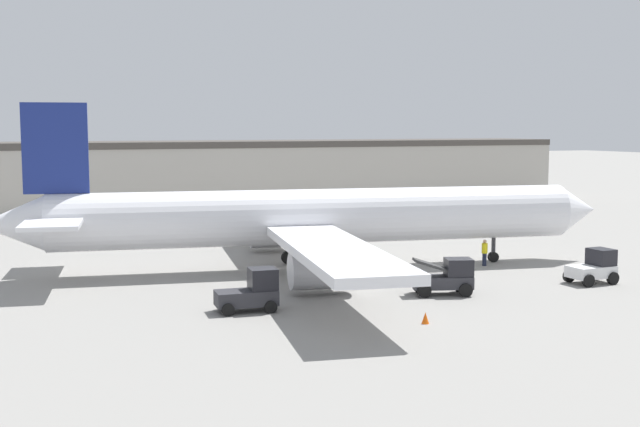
{
  "coord_description": "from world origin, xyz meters",
  "views": [
    {
      "loc": [
        -20.46,
        -47.32,
        9.25
      ],
      "look_at": [
        0.0,
        0.0,
        3.65
      ],
      "focal_mm": 45.0,
      "sensor_mm": 36.0,
      "label": 1
    }
  ],
  "objects": [
    {
      "name": "ground_plane",
      "position": [
        0.0,
        0.0,
        0.0
      ],
      "size": [
        400.0,
        400.0,
        0.0
      ],
      "primitive_type": "plane",
      "color": "gray"
    },
    {
      "name": "terminal_building",
      "position": [
        11.74,
        39.94,
        3.83
      ],
      "size": [
        70.39,
        10.21,
        7.64
      ],
      "color": "#ADA89E",
      "rests_on": "ground_plane"
    },
    {
      "name": "airplane",
      "position": [
        -0.96,
        0.18,
        3.34
      ],
      "size": [
        40.55,
        38.44,
        10.67
      ],
      "rotation": [
        0.0,
        0.0,
        -0.18
      ],
      "color": "white",
      "rests_on": "ground_plane"
    },
    {
      "name": "ground_crew_worker",
      "position": [
        10.56,
        -3.24,
        0.94
      ],
      "size": [
        0.39,
        0.39,
        1.77
      ],
      "rotation": [
        0.0,
        0.0,
        3.66
      ],
      "color": "#1E2338",
      "rests_on": "ground_plane"
    },
    {
      "name": "baggage_tug",
      "position": [
        -7.89,
        -9.61,
        0.97
      ],
      "size": [
        3.21,
        2.06,
        2.16
      ],
      "rotation": [
        0.0,
        0.0,
        -0.11
      ],
      "color": "#2D2D33",
      "rests_on": "ground_plane"
    },
    {
      "name": "belt_loader_truck",
      "position": [
        3.24,
        -10.11,
        0.97
      ],
      "size": [
        3.55,
        2.6,
        2.04
      ],
      "rotation": [
        0.0,
        0.0,
        -0.33
      ],
      "color": "#2D2D33",
      "rests_on": "ground_plane"
    },
    {
      "name": "pushback_tug",
      "position": [
        13.07,
        -10.76,
        0.94
      ],
      "size": [
        2.69,
        1.94,
        2.03
      ],
      "rotation": [
        0.0,
        0.0,
        0.02
      ],
      "color": "silver",
      "rests_on": "ground_plane"
    },
    {
      "name": "safety_cone_near",
      "position": [
        -1.21,
        -15.34,
        0.28
      ],
      "size": [
        0.36,
        0.36,
        0.55
      ],
      "color": "#EF590F",
      "rests_on": "ground_plane"
    }
  ]
}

